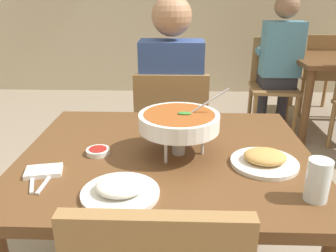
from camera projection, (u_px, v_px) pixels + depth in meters
dining_table_main at (167, 178)px, 1.38m from camera, size 1.11×0.93×0.75m
chair_diner_main at (171, 133)px, 2.13m from camera, size 0.44×0.44×0.90m
diner_main at (172, 95)px, 2.07m from camera, size 0.40×0.45×1.31m
curry_bowl at (179, 122)px, 1.28m from camera, size 0.33×0.30×0.26m
rice_plate at (120, 190)px, 1.05m from camera, size 0.24×0.24×0.06m
appetizer_plate at (265, 160)px, 1.24m from camera, size 0.24×0.24×0.06m
sauce_dish at (98, 151)px, 1.32m from camera, size 0.09×0.09×0.02m
napkin_folded at (44, 171)px, 1.18m from camera, size 0.13×0.10×0.02m
fork_utensil at (32, 180)px, 1.14m from camera, size 0.07×0.16×0.01m
spoon_utensil at (47, 180)px, 1.14m from camera, size 0.02×0.17×0.01m
drink_glass at (318, 182)px, 1.02m from camera, size 0.07×0.07×0.13m
chair_bg_middle at (273, 79)px, 3.44m from camera, size 0.47×0.47×0.90m
chair_bg_right at (320, 70)px, 3.81m from camera, size 0.46×0.46×0.90m
patron_bg_middle at (280, 56)px, 3.27m from camera, size 0.40×0.45×1.31m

